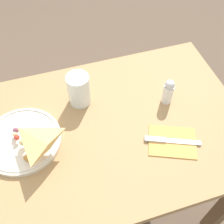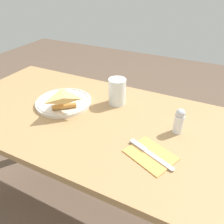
# 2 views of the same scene
# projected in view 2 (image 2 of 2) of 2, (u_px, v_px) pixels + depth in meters

# --- Properties ---
(ground_plane) EXTENTS (6.00, 6.00, 0.00)m
(ground_plane) POSITION_uv_depth(u_px,v_px,m) (93.00, 207.00, 1.37)
(ground_plane) COLOR brown
(dining_table) EXTENTS (1.30, 0.67, 0.70)m
(dining_table) POSITION_uv_depth(u_px,v_px,m) (87.00, 132.00, 1.04)
(dining_table) COLOR #A87F51
(dining_table) RESTS_ON ground_plane
(plate_pizza) EXTENTS (0.27, 0.27, 0.05)m
(plate_pizza) POSITION_uv_depth(u_px,v_px,m) (64.00, 101.00, 1.05)
(plate_pizza) COLOR silver
(plate_pizza) RESTS_ON dining_table
(milk_glass) EXTENTS (0.08, 0.08, 0.13)m
(milk_glass) POSITION_uv_depth(u_px,v_px,m) (117.00, 92.00, 1.03)
(milk_glass) COLOR white
(milk_glass) RESTS_ON dining_table
(napkin_folded) EXTENTS (0.20, 0.18, 0.00)m
(napkin_folded) POSITION_uv_depth(u_px,v_px,m) (151.00, 155.00, 0.76)
(napkin_folded) COLOR #E59E4C
(napkin_folded) RESTS_ON dining_table
(butter_knife) EXTENTS (0.19, 0.09, 0.01)m
(butter_knife) POSITION_uv_depth(u_px,v_px,m) (149.00, 152.00, 0.77)
(butter_knife) COLOR #B2B2B7
(butter_knife) RESTS_ON napkin_folded
(salt_shaker) EXTENTS (0.04, 0.04, 0.11)m
(salt_shaker) POSITION_uv_depth(u_px,v_px,m) (179.00, 121.00, 0.84)
(salt_shaker) COLOR white
(salt_shaker) RESTS_ON dining_table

